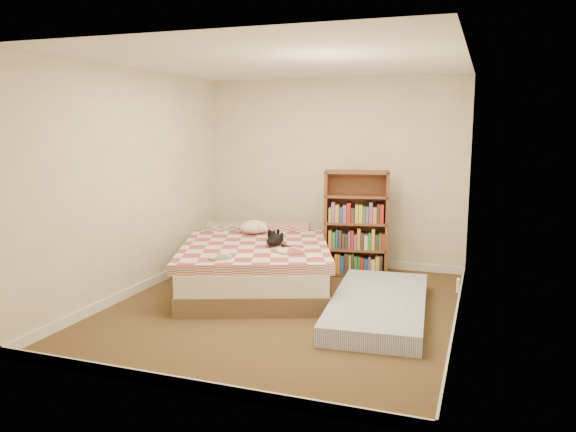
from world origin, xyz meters
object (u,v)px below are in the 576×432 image
(bookshelf, at_px, (356,236))
(white_dog, at_px, (254,227))
(floor_mattress, at_px, (379,306))
(bed, at_px, (257,263))
(black_cat, at_px, (276,239))

(bookshelf, height_order, white_dog, bookshelf)
(white_dog, bearing_deg, floor_mattress, -50.38)
(bed, height_order, black_cat, black_cat)
(white_dog, bearing_deg, bed, -85.05)
(bed, relative_size, white_dog, 5.96)
(bookshelf, distance_m, floor_mattress, 1.59)
(bookshelf, height_order, black_cat, bookshelf)
(bookshelf, bearing_deg, white_dog, -168.65)
(white_dog, bearing_deg, bookshelf, -0.61)
(floor_mattress, height_order, black_cat, black_cat)
(bed, bearing_deg, bookshelf, 21.13)
(bookshelf, distance_m, black_cat, 1.22)
(bed, relative_size, bookshelf, 1.99)
(bookshelf, bearing_deg, bed, -148.41)
(floor_mattress, xyz_separation_m, white_dog, (-1.77, 0.95, 0.54))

